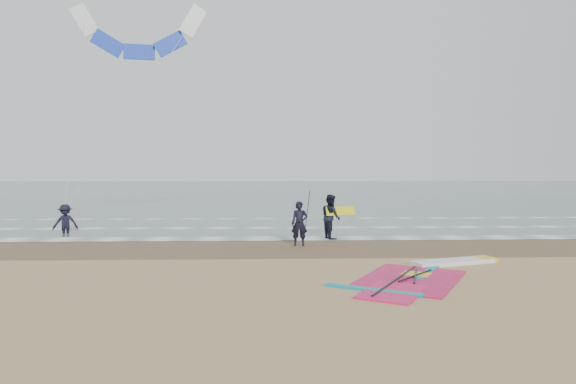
{
  "coord_description": "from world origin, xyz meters",
  "views": [
    {
      "loc": [
        -1.65,
        -13.75,
        3.18
      ],
      "look_at": [
        -1.01,
        5.0,
        2.2
      ],
      "focal_mm": 32.0,
      "sensor_mm": 36.0,
      "label": 1
    }
  ],
  "objects_px": {
    "person_wading": "(65,215)",
    "surf_kite": "(139,37)",
    "person_walking": "(331,217)",
    "windsurf_rig": "(425,274)",
    "person_standing": "(299,224)"
  },
  "relations": [
    {
      "from": "person_wading",
      "to": "surf_kite",
      "type": "xyz_separation_m",
      "value": [
        2.98,
        2.03,
        8.66
      ]
    },
    {
      "from": "person_walking",
      "to": "surf_kite",
      "type": "distance_m",
      "value": 13.12
    },
    {
      "from": "windsurf_rig",
      "to": "person_walking",
      "type": "distance_m",
      "value": 7.63
    },
    {
      "from": "windsurf_rig",
      "to": "surf_kite",
      "type": "bearing_deg",
      "value": 133.89
    },
    {
      "from": "windsurf_rig",
      "to": "person_walking",
      "type": "height_order",
      "value": "person_walking"
    },
    {
      "from": "person_standing",
      "to": "surf_kite",
      "type": "height_order",
      "value": "surf_kite"
    },
    {
      "from": "windsurf_rig",
      "to": "person_standing",
      "type": "height_order",
      "value": "person_standing"
    },
    {
      "from": "person_walking",
      "to": "person_wading",
      "type": "relative_size",
      "value": 1.12
    },
    {
      "from": "person_walking",
      "to": "person_wading",
      "type": "bearing_deg",
      "value": 64.44
    },
    {
      "from": "person_standing",
      "to": "person_wading",
      "type": "height_order",
      "value": "person_standing"
    },
    {
      "from": "person_standing",
      "to": "person_wading",
      "type": "bearing_deg",
      "value": 165.55
    },
    {
      "from": "person_wading",
      "to": "person_standing",
      "type": "bearing_deg",
      "value": -31.81
    },
    {
      "from": "windsurf_rig",
      "to": "person_walking",
      "type": "xyz_separation_m",
      "value": [
        -1.87,
        7.34,
        0.93
      ]
    },
    {
      "from": "person_standing",
      "to": "person_walking",
      "type": "bearing_deg",
      "value": 57.31
    },
    {
      "from": "person_standing",
      "to": "person_walking",
      "type": "height_order",
      "value": "person_walking"
    }
  ]
}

